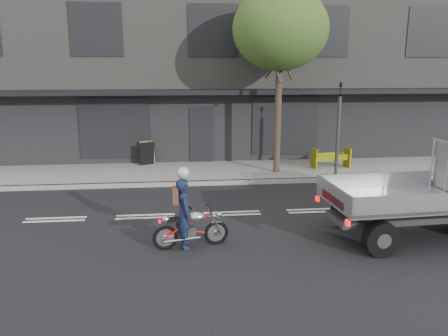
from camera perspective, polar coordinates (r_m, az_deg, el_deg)
ground at (r=12.30m, az=1.04°, el=-5.98°), size 80.00×80.00×0.00m
sidewalk at (r=16.77m, az=-0.89°, el=-0.50°), size 32.00×3.20×0.15m
kerb at (r=15.22m, az=-0.36°, el=-1.91°), size 32.00×0.20×0.15m
building_main at (r=22.88m, az=-2.41°, el=13.05°), size 26.00×10.00×8.00m
street_tree at (r=16.19m, az=7.36°, el=17.46°), size 3.40×3.40×6.74m
traffic_light_pole at (r=16.08m, az=14.65°, el=4.22°), size 0.12×0.12×3.50m
motorcycle at (r=10.02m, az=-4.32°, el=-7.73°), size 1.74×0.51×0.90m
rider at (r=9.90m, az=-5.22°, el=-5.92°), size 0.47×0.64×1.61m
construction_barrier at (r=17.36m, az=14.00°, el=1.20°), size 1.51×0.80×0.81m
sandwich_board at (r=17.75m, az=-10.03°, el=1.87°), size 0.70×0.61×0.94m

